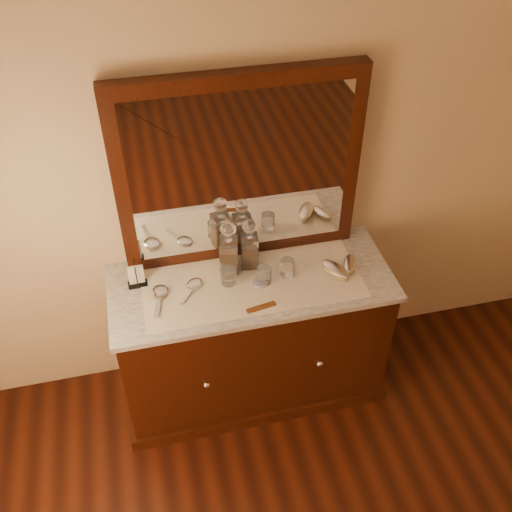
{
  "coord_description": "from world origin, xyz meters",
  "views": [
    {
      "loc": [
        -0.47,
        -0.13,
        2.87
      ],
      "look_at": [
        0.0,
        1.85,
        1.1
      ],
      "focal_mm": 40.75,
      "sensor_mm": 36.0,
      "label": 1
    }
  ],
  "objects_px": {
    "dresser_cabinet": "(252,338)",
    "napkin_rack": "(136,276)",
    "brush_far": "(350,265)",
    "comb": "(261,307)",
    "brush_near": "(335,270)",
    "hand_mirror_outer": "(159,295)",
    "decanter_left": "(229,252)",
    "hand_mirror_inner": "(193,286)",
    "decanter_right": "(249,248)",
    "mirror_frame": "(240,171)",
    "pin_dish": "(260,283)"
  },
  "relations": [
    {
      "from": "dresser_cabinet",
      "to": "napkin_rack",
      "type": "distance_m",
      "value": 0.76
    },
    {
      "from": "napkin_rack",
      "to": "decanter_left",
      "type": "bearing_deg",
      "value": -0.14
    },
    {
      "from": "pin_dish",
      "to": "napkin_rack",
      "type": "height_order",
      "value": "napkin_rack"
    },
    {
      "from": "dresser_cabinet",
      "to": "napkin_rack",
      "type": "height_order",
      "value": "napkin_rack"
    },
    {
      "from": "napkin_rack",
      "to": "decanter_left",
      "type": "xyz_separation_m",
      "value": [
        0.47,
        -0.0,
        0.06
      ]
    },
    {
      "from": "dresser_cabinet",
      "to": "decanter_left",
      "type": "relative_size",
      "value": 4.55
    },
    {
      "from": "comb",
      "to": "decanter_left",
      "type": "distance_m",
      "value": 0.34
    },
    {
      "from": "napkin_rack",
      "to": "hand_mirror_inner",
      "type": "distance_m",
      "value": 0.29
    },
    {
      "from": "napkin_rack",
      "to": "decanter_right",
      "type": "relative_size",
      "value": 0.49
    },
    {
      "from": "dresser_cabinet",
      "to": "napkin_rack",
      "type": "xyz_separation_m",
      "value": [
        -0.56,
        0.1,
        0.5
      ]
    },
    {
      "from": "dresser_cabinet",
      "to": "comb",
      "type": "xyz_separation_m",
      "value": [
        0.0,
        -0.2,
        0.45
      ]
    },
    {
      "from": "decanter_left",
      "to": "hand_mirror_inner",
      "type": "bearing_deg",
      "value": -156.58
    },
    {
      "from": "mirror_frame",
      "to": "decanter_left",
      "type": "bearing_deg",
      "value": -123.14
    },
    {
      "from": "comb",
      "to": "brush_near",
      "type": "distance_m",
      "value": 0.45
    },
    {
      "from": "pin_dish",
      "to": "brush_far",
      "type": "relative_size",
      "value": 0.45
    },
    {
      "from": "pin_dish",
      "to": "hand_mirror_outer",
      "type": "relative_size",
      "value": 0.31
    },
    {
      "from": "pin_dish",
      "to": "brush_near",
      "type": "distance_m",
      "value": 0.39
    },
    {
      "from": "decanter_left",
      "to": "hand_mirror_inner",
      "type": "height_order",
      "value": "decanter_left"
    },
    {
      "from": "comb",
      "to": "hand_mirror_outer",
      "type": "relative_size",
      "value": 0.64
    },
    {
      "from": "brush_far",
      "to": "comb",
      "type": "bearing_deg",
      "value": -161.18
    },
    {
      "from": "napkin_rack",
      "to": "brush_far",
      "type": "bearing_deg",
      "value": -6.81
    },
    {
      "from": "mirror_frame",
      "to": "brush_near",
      "type": "distance_m",
      "value": 0.7
    },
    {
      "from": "comb",
      "to": "mirror_frame",
      "type": "bearing_deg",
      "value": 80.42
    },
    {
      "from": "comb",
      "to": "decanter_right",
      "type": "xyz_separation_m",
      "value": [
        0.01,
        0.32,
        0.11
      ]
    },
    {
      "from": "pin_dish",
      "to": "brush_near",
      "type": "xyz_separation_m",
      "value": [
        0.39,
        -0.01,
        0.02
      ]
    },
    {
      "from": "dresser_cabinet",
      "to": "hand_mirror_inner",
      "type": "xyz_separation_m",
      "value": [
        -0.29,
        0.02,
        0.45
      ]
    },
    {
      "from": "decanter_right",
      "to": "hand_mirror_outer",
      "type": "distance_m",
      "value": 0.51
    },
    {
      "from": "hand_mirror_outer",
      "to": "hand_mirror_inner",
      "type": "height_order",
      "value": "hand_mirror_outer"
    },
    {
      "from": "pin_dish",
      "to": "dresser_cabinet",
      "type": "bearing_deg",
      "value": 134.44
    },
    {
      "from": "brush_far",
      "to": "hand_mirror_outer",
      "type": "height_order",
      "value": "brush_far"
    },
    {
      "from": "comb",
      "to": "brush_far",
      "type": "bearing_deg",
      "value": 8.91
    },
    {
      "from": "decanter_left",
      "to": "decanter_right",
      "type": "height_order",
      "value": "decanter_left"
    },
    {
      "from": "brush_far",
      "to": "dresser_cabinet",
      "type": "bearing_deg",
      "value": 177.26
    },
    {
      "from": "dresser_cabinet",
      "to": "brush_near",
      "type": "height_order",
      "value": "brush_near"
    },
    {
      "from": "decanter_right",
      "to": "hand_mirror_outer",
      "type": "xyz_separation_m",
      "value": [
        -0.48,
        -0.13,
        -0.1
      ]
    },
    {
      "from": "brush_near",
      "to": "brush_far",
      "type": "height_order",
      "value": "brush_near"
    },
    {
      "from": "hand_mirror_outer",
      "to": "napkin_rack",
      "type": "bearing_deg",
      "value": 130.33
    },
    {
      "from": "napkin_rack",
      "to": "brush_far",
      "type": "height_order",
      "value": "napkin_rack"
    },
    {
      "from": "pin_dish",
      "to": "napkin_rack",
      "type": "relative_size",
      "value": 0.5
    },
    {
      "from": "decanter_right",
      "to": "brush_far",
      "type": "height_order",
      "value": "decanter_right"
    },
    {
      "from": "brush_near",
      "to": "hand_mirror_outer",
      "type": "relative_size",
      "value": 0.84
    },
    {
      "from": "comb",
      "to": "brush_near",
      "type": "relative_size",
      "value": 0.77
    },
    {
      "from": "mirror_frame",
      "to": "comb",
      "type": "xyz_separation_m",
      "value": [
        0.0,
        -0.44,
        -0.49
      ]
    },
    {
      "from": "napkin_rack",
      "to": "hand_mirror_outer",
      "type": "xyz_separation_m",
      "value": [
        0.1,
        -0.11,
        -0.04
      ]
    },
    {
      "from": "brush_far",
      "to": "brush_near",
      "type": "bearing_deg",
      "value": -163.7
    },
    {
      "from": "pin_dish",
      "to": "hand_mirror_inner",
      "type": "relative_size",
      "value": 0.38
    },
    {
      "from": "decanter_right",
      "to": "brush_near",
      "type": "relative_size",
      "value": 1.51
    },
    {
      "from": "dresser_cabinet",
      "to": "comb",
      "type": "bearing_deg",
      "value": -89.29
    },
    {
      "from": "brush_near",
      "to": "mirror_frame",
      "type": "bearing_deg",
      "value": 145.3
    },
    {
      "from": "decanter_right",
      "to": "brush_near",
      "type": "bearing_deg",
      "value": -22.26
    }
  ]
}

